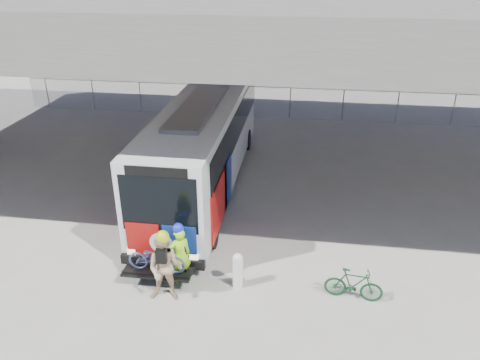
% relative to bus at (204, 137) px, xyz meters
% --- Properties ---
extents(ground, '(160.00, 160.00, 0.00)m').
position_rel_bus_xyz_m(ground, '(2.00, -2.70, -2.11)').
color(ground, '#9E9991').
rests_on(ground, ground).
extents(bus, '(2.67, 12.90, 3.69)m').
position_rel_bus_xyz_m(bus, '(0.00, 0.00, 0.00)').
color(bus, silver).
rests_on(bus, ground).
extents(overpass, '(40.00, 16.00, 7.95)m').
position_rel_bus_xyz_m(overpass, '(2.00, 1.30, 4.44)').
color(overpass, '#605E59').
rests_on(overpass, ground).
extents(chainlink_fence, '(30.00, 0.06, 30.00)m').
position_rel_bus_xyz_m(chainlink_fence, '(2.00, 9.30, -0.68)').
color(chainlink_fence, gray).
rests_on(chainlink_fence, ground).
extents(bollard, '(0.29, 0.29, 1.12)m').
position_rel_bus_xyz_m(bollard, '(2.29, -6.33, -1.51)').
color(bollard, white).
rests_on(bollard, ground).
extents(cyclist_hivis, '(0.78, 0.72, 1.96)m').
position_rel_bus_xyz_m(cyclist_hivis, '(0.61, -6.33, -1.16)').
color(cyclist_hivis, '#AFFF1A').
rests_on(cyclist_hivis, ground).
extents(cyclist_tan, '(1.03, 0.83, 2.20)m').
position_rel_bus_xyz_m(cyclist_tan, '(0.43, -7.13, -1.07)').
color(cyclist_tan, tan).
rests_on(cyclist_tan, ground).
extents(bike_parked, '(1.64, 0.63, 0.96)m').
position_rel_bus_xyz_m(bike_parked, '(5.53, -6.40, -1.63)').
color(bike_parked, '#144121').
rests_on(bike_parked, ground).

